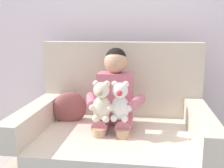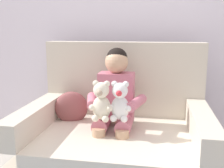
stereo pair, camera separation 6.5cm
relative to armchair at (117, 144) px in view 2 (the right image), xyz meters
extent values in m
cube|color=silver|center=(0.00, 0.67, 0.98)|extent=(6.00, 0.10, 2.60)
cube|color=beige|center=(0.00, -0.05, -0.16)|extent=(1.30, 0.96, 0.32)
cube|color=beige|center=(0.00, -0.12, 0.07)|extent=(1.02, 0.82, 0.12)
cube|color=beige|center=(0.00, 0.35, 0.43)|extent=(1.30, 0.14, 0.61)
cube|color=beige|center=(-0.58, -0.12, 0.21)|extent=(0.14, 0.82, 0.17)
cube|color=beige|center=(0.58, -0.12, 0.21)|extent=(0.14, 0.82, 0.17)
cube|color=#C66B7F|center=(-0.02, 0.09, 0.35)|extent=(0.26, 0.16, 0.34)
sphere|color=tan|center=(-0.02, 0.09, 0.60)|extent=(0.17, 0.17, 0.17)
sphere|color=black|center=(-0.02, 0.10, 0.63)|extent=(0.16, 0.16, 0.16)
cylinder|color=#C66B7F|center=(-0.10, -0.04, 0.18)|extent=(0.11, 0.26, 0.11)
cylinder|color=tan|center=(-0.10, -0.17, 0.03)|extent=(0.09, 0.09, 0.30)
cylinder|color=#C66B7F|center=(0.06, -0.04, 0.18)|extent=(0.11, 0.26, 0.11)
cylinder|color=tan|center=(0.06, -0.17, 0.03)|extent=(0.09, 0.09, 0.30)
cylinder|color=#C66B7F|center=(-0.18, -0.03, 0.33)|extent=(0.13, 0.27, 0.07)
cylinder|color=#C66B7F|center=(0.14, -0.03, 0.33)|extent=(0.13, 0.27, 0.07)
ellipsoid|color=white|center=(0.04, -0.12, 0.32)|extent=(0.12, 0.10, 0.16)
sphere|color=white|center=(0.04, -0.13, 0.44)|extent=(0.10, 0.10, 0.10)
sphere|color=#DB333D|center=(0.04, -0.18, 0.43)|extent=(0.04, 0.04, 0.04)
sphere|color=white|center=(0.00, -0.13, 0.48)|extent=(0.04, 0.04, 0.04)
sphere|color=white|center=(-0.02, -0.15, 0.33)|extent=(0.04, 0.04, 0.04)
sphere|color=white|center=(0.00, -0.17, 0.26)|extent=(0.05, 0.05, 0.05)
sphere|color=white|center=(0.07, -0.13, 0.48)|extent=(0.04, 0.04, 0.04)
sphere|color=white|center=(0.10, -0.15, 0.33)|extent=(0.04, 0.04, 0.04)
sphere|color=white|center=(0.07, -0.17, 0.26)|extent=(0.05, 0.05, 0.05)
ellipsoid|color=silver|center=(-0.08, -0.14, 0.32)|extent=(0.13, 0.11, 0.16)
sphere|color=silver|center=(-0.08, -0.15, 0.44)|extent=(0.11, 0.11, 0.11)
sphere|color=tan|center=(-0.08, -0.20, 0.43)|extent=(0.04, 0.04, 0.04)
sphere|color=silver|center=(-0.12, -0.15, 0.49)|extent=(0.04, 0.04, 0.04)
sphere|color=silver|center=(-0.14, -0.18, 0.33)|extent=(0.04, 0.04, 0.04)
sphere|color=silver|center=(-0.12, -0.19, 0.26)|extent=(0.05, 0.05, 0.05)
sphere|color=silver|center=(-0.05, -0.15, 0.49)|extent=(0.04, 0.04, 0.04)
sphere|color=silver|center=(-0.02, -0.18, 0.33)|extent=(0.04, 0.04, 0.04)
sphere|color=silver|center=(-0.05, -0.19, 0.26)|extent=(0.05, 0.05, 0.05)
ellipsoid|color=#8C4C4C|center=(-0.39, 0.13, 0.23)|extent=(0.28, 0.19, 0.26)
camera|label=1|loc=(0.22, -1.87, 0.84)|focal=43.53mm
camera|label=2|loc=(0.29, -1.86, 0.84)|focal=43.53mm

